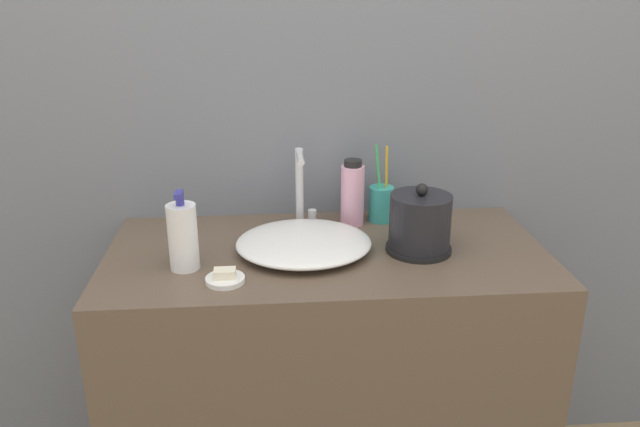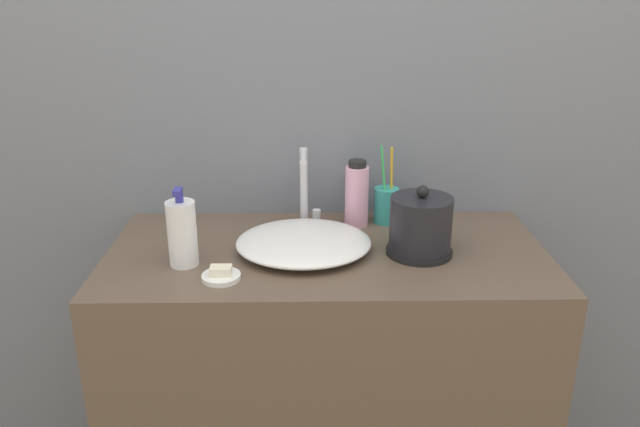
{
  "view_description": "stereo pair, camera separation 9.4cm",
  "coord_description": "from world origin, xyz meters",
  "views": [
    {
      "loc": [
        -0.14,
        -1.18,
        1.48
      ],
      "look_at": [
        -0.02,
        0.27,
        0.93
      ],
      "focal_mm": 35.0,
      "sensor_mm": 36.0,
      "label": 1
    },
    {
      "loc": [
        -0.04,
        -1.18,
        1.48
      ],
      "look_at": [
        -0.02,
        0.27,
        0.93
      ],
      "focal_mm": 35.0,
      "sensor_mm": 36.0,
      "label": 2
    }
  ],
  "objects": [
    {
      "name": "wall_back",
      "position": [
        0.0,
        0.56,
        1.3
      ],
      "size": [
        6.0,
        0.04,
        2.6
      ],
      "color": "slate",
      "rests_on": "ground_plane"
    },
    {
      "name": "vanity_counter",
      "position": [
        0.0,
        0.27,
        0.42
      ],
      "size": [
        1.12,
        0.54,
        0.83
      ],
      "color": "brown",
      "rests_on": "ground_plane"
    },
    {
      "name": "sink_basin",
      "position": [
        -0.06,
        0.27,
        0.86
      ],
      "size": [
        0.34,
        0.31,
        0.05
      ],
      "color": "white",
      "rests_on": "vanity_counter"
    },
    {
      "name": "faucet",
      "position": [
        -0.05,
        0.45,
        0.95
      ],
      "size": [
        0.06,
        0.12,
        0.22
      ],
      "color": "silver",
      "rests_on": "vanity_counter"
    },
    {
      "name": "electric_kettle",
      "position": [
        0.23,
        0.25,
        0.9
      ],
      "size": [
        0.17,
        0.17,
        0.18
      ],
      "color": "black",
      "rests_on": "vanity_counter"
    },
    {
      "name": "toothbrush_cup",
      "position": [
        0.17,
        0.46,
        0.89
      ],
      "size": [
        0.07,
        0.07,
        0.22
      ],
      "color": "teal",
      "rests_on": "vanity_counter"
    },
    {
      "name": "lotion_bottle",
      "position": [
        -0.35,
        0.19,
        0.92
      ],
      "size": [
        0.07,
        0.07,
        0.2
      ],
      "color": "white",
      "rests_on": "vanity_counter"
    },
    {
      "name": "shampoo_bottle",
      "position": [
        0.09,
        0.45,
        0.92
      ],
      "size": [
        0.07,
        0.07,
        0.19
      ],
      "color": "#EAA8C6",
      "rests_on": "vanity_counter"
    },
    {
      "name": "soap_dish",
      "position": [
        -0.25,
        0.11,
        0.84
      ],
      "size": [
        0.09,
        0.09,
        0.03
      ],
      "color": "white",
      "rests_on": "vanity_counter"
    }
  ]
}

